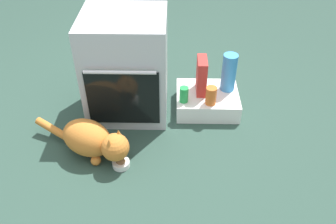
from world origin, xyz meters
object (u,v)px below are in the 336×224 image
oven (126,66)px  water_bottle (229,72)px  cat (93,140)px  sauce_jar (211,96)px  food_bowl (122,163)px  cereal_box (202,76)px  soda_can (184,95)px  pantry_cabinet (207,100)px

oven → water_bottle: oven is taller
cat → sauce_jar: 0.90m
oven → sauce_jar: bearing=-10.5°
oven → food_bowl: bearing=-89.1°
cereal_box → water_bottle: 0.21m
oven → soda_can: bearing=-12.1°
soda_can → cereal_box: 0.20m
cat → water_bottle: (0.95, 0.59, 0.15)m
soda_can → cereal_box: (0.13, 0.13, 0.08)m
sauce_jar → water_bottle: (0.14, 0.19, 0.08)m
soda_can → water_bottle: 0.39m
soda_can → pantry_cabinet: bearing=29.3°
pantry_cabinet → cereal_box: size_ratio=1.69×
cereal_box → water_bottle: bearing=9.5°
pantry_cabinet → water_bottle: water_bottle is taller
water_bottle → cat: bearing=-148.0°
food_bowl → sauce_jar: 0.81m
cereal_box → cat: bearing=-143.0°
food_bowl → sauce_jar: size_ratio=0.81×
oven → water_bottle: bearing=5.6°
sauce_jar → water_bottle: bearing=53.0°
pantry_cabinet → cat: size_ratio=0.67×
sauce_jar → water_bottle: water_bottle is taller
oven → soda_can: 0.47m
soda_can → food_bowl: bearing=-128.0°
oven → soda_can: (0.42, -0.09, -0.18)m
cat → soda_can: bearing=62.4°
cat → cereal_box: size_ratio=2.53×
oven → water_bottle: size_ratio=2.56×
soda_can → cereal_box: bearing=44.6°
oven → food_bowl: size_ratio=6.77×
food_bowl → cat: cat is taller
soda_can → cat: bearing=-144.9°
cat → sauce_jar: size_ratio=5.06×
food_bowl → sauce_jar: sauce_jar is taller
sauce_jar → pantry_cabinet: bearing=94.6°
cat → oven: bearing=97.6°
oven → cat: bearing=-109.6°
sauce_jar → soda_can: size_ratio=1.17×
pantry_cabinet → cat: (-0.79, -0.53, 0.07)m
sauce_jar → oven: bearing=169.5°
food_bowl → sauce_jar: bearing=39.5°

